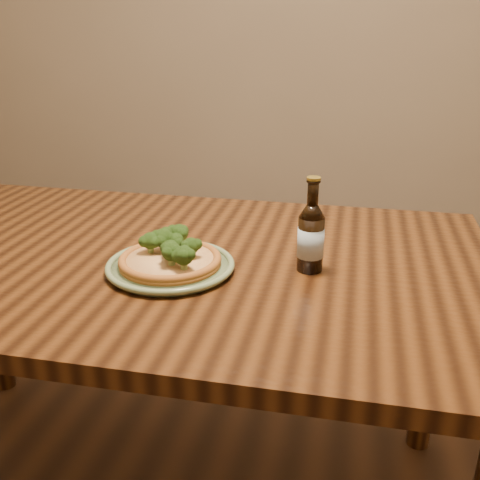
% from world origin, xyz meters
% --- Properties ---
extents(table, '(1.60, 0.90, 0.75)m').
position_xyz_m(table, '(0.00, 0.10, 0.66)').
color(table, '#41220D').
rests_on(table, ground).
extents(plate, '(0.28, 0.28, 0.02)m').
position_xyz_m(plate, '(0.10, 0.02, 0.76)').
color(plate, '#6C7F57').
rests_on(plate, table).
extents(pizza, '(0.22, 0.22, 0.07)m').
position_xyz_m(pizza, '(0.10, 0.02, 0.78)').
color(pizza, '#9A5A22').
rests_on(pizza, plate).
extents(beer_bottle, '(0.06, 0.06, 0.21)m').
position_xyz_m(beer_bottle, '(0.39, 0.09, 0.83)').
color(beer_bottle, black).
rests_on(beer_bottle, table).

